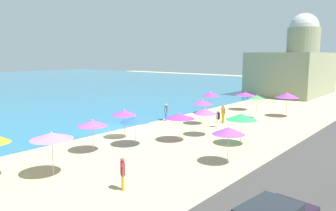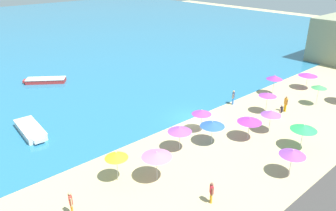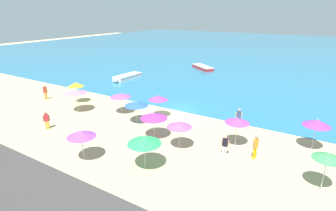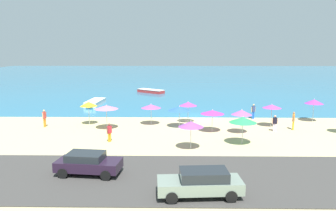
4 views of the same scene
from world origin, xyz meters
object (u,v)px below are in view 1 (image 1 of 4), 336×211
object	(u,v)px
beach_umbrella_1	(245,94)
beach_umbrella_11	(241,117)
beach_umbrella_12	(180,116)
beach_umbrella_8	(202,102)
harbor_fortress	(295,67)
beach_umbrella_5	(229,131)
beach_umbrella_9	(257,97)
beach_umbrella_10	(124,113)
beach_umbrella_7	(205,111)
beach_umbrella_0	(211,94)
beach_umbrella_4	(287,95)
bather_1	(223,113)
beach_umbrella_2	(92,123)
bather_3	(166,111)
bather_2	(218,118)
bather_4	(123,172)
beach_umbrella_13	(52,136)

from	to	relation	value
beach_umbrella_1	beach_umbrella_11	xyz separation A→B (m)	(-14.61, -6.99, 0.16)
beach_umbrella_11	beach_umbrella_12	size ratio (longest dim) A/B	1.06
beach_umbrella_1	beach_umbrella_11	world-z (taller)	beach_umbrella_11
beach_umbrella_8	harbor_fortress	distance (m)	32.05
beach_umbrella_5	beach_umbrella_1	bearing A→B (deg)	23.84
beach_umbrella_9	beach_umbrella_11	world-z (taller)	beach_umbrella_9
beach_umbrella_10	beach_umbrella_12	size ratio (longest dim) A/B	1.03
beach_umbrella_1	beach_umbrella_7	bearing A→B (deg)	-166.40
beach_umbrella_0	beach_umbrella_12	xyz separation A→B (m)	(-11.61, -4.62, -0.30)
beach_umbrella_8	beach_umbrella_4	bearing A→B (deg)	-27.53
beach_umbrella_4	bather_1	size ratio (longest dim) A/B	1.46
beach_umbrella_2	bather_3	distance (m)	11.93
beach_umbrella_4	bather_2	bearing A→B (deg)	162.97
beach_umbrella_0	beach_umbrella_7	distance (m)	10.31
beach_umbrella_1	beach_umbrella_12	xyz separation A→B (m)	(-16.65, -2.84, -0.00)
beach_umbrella_12	bather_3	distance (m)	8.10
beach_umbrella_4	beach_umbrella_11	world-z (taller)	beach_umbrella_4
beach_umbrella_5	beach_umbrella_11	size ratio (longest dim) A/B	0.97
beach_umbrella_8	bather_2	world-z (taller)	beach_umbrella_8
beach_umbrella_1	bather_4	size ratio (longest dim) A/B	1.45
beach_umbrella_9	bather_1	xyz separation A→B (m)	(-4.32, 1.48, -1.25)
beach_umbrella_9	beach_umbrella_10	xyz separation A→B (m)	(-14.60, 4.54, -0.21)
beach_umbrella_10	beach_umbrella_13	bearing A→B (deg)	-159.21
beach_umbrella_10	beach_umbrella_11	distance (m)	9.15
beach_umbrella_7	harbor_fortress	world-z (taller)	harbor_fortress
beach_umbrella_5	bather_2	world-z (taller)	beach_umbrella_5
beach_umbrella_12	beach_umbrella_4	bearing A→B (deg)	-9.63
beach_umbrella_0	bather_3	size ratio (longest dim) A/B	1.48
beach_umbrella_9	bather_3	world-z (taller)	beach_umbrella_9
beach_umbrella_5	beach_umbrella_12	world-z (taller)	beach_umbrella_5
beach_umbrella_5	beach_umbrella_10	distance (m)	9.54
beach_umbrella_7	beach_umbrella_9	bearing A→B (deg)	-0.15
beach_umbrella_0	bather_2	size ratio (longest dim) A/B	1.59
beach_umbrella_8	beach_umbrella_11	distance (m)	7.62
beach_umbrella_5	beach_umbrella_13	distance (m)	10.27
bather_1	harbor_fortress	bearing A→B (deg)	6.50
bather_2	beach_umbrella_9	bearing A→B (deg)	-7.34
bather_3	harbor_fortress	size ratio (longest dim) A/B	0.11
beach_umbrella_0	beach_umbrella_11	world-z (taller)	beach_umbrella_0
beach_umbrella_9	beach_umbrella_0	bearing A→B (deg)	99.15
beach_umbrella_9	beach_umbrella_12	xyz separation A→B (m)	(-12.44, 0.56, -0.32)
beach_umbrella_1	bather_2	world-z (taller)	beach_umbrella_1
beach_umbrella_4	beach_umbrella_5	xyz separation A→B (m)	(-17.88, -2.93, -0.27)
bather_1	bather_4	xyz separation A→B (m)	(-17.39, -4.51, -0.10)
beach_umbrella_8	bather_3	distance (m)	4.07
beach_umbrella_4	bather_3	xyz separation A→B (m)	(-10.13, 8.60, -1.35)
beach_umbrella_7	bather_2	world-z (taller)	beach_umbrella_7
beach_umbrella_8	bather_4	xyz separation A→B (m)	(-15.57, -5.76, -1.22)
beach_umbrella_11	bather_1	bearing A→B (deg)	39.78
beach_umbrella_13	bather_2	xyz separation A→B (m)	(16.47, -0.61, -1.33)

